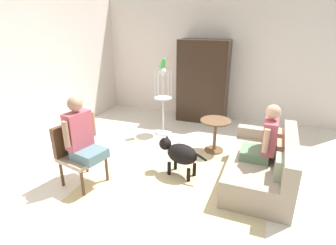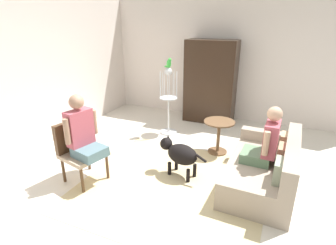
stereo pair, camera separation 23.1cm
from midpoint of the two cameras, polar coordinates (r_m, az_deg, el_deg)
ground_plane at (r=4.28m, az=3.87°, el=-11.67°), size 7.29×7.29×0.00m
back_wall at (r=6.67m, az=13.44°, el=12.67°), size 6.26×0.12×2.80m
left_wall at (r=5.57m, az=-24.19°, el=9.84°), size 0.12×6.67×2.80m
area_rug at (r=4.13m, az=2.68°, el=-12.96°), size 2.62×2.55×0.01m
couch at (r=4.25m, az=21.44°, el=-9.15°), size 0.96×1.70×0.76m
armchair at (r=4.21m, az=-16.92°, el=-4.86°), size 0.67×0.67×0.91m
person_on_couch at (r=4.03m, az=21.57°, el=-3.79°), size 0.48×0.57×0.83m
person_on_armchair at (r=3.99m, az=-16.01°, el=-1.98°), size 0.55×0.53×0.88m
round_end_table at (r=4.97m, az=11.96°, el=-2.13°), size 0.55×0.55×0.61m
dog at (r=4.19m, az=4.17°, el=-6.58°), size 0.81×0.42×0.60m
bird_cage_stand at (r=5.64m, az=1.28°, el=4.01°), size 0.37×0.37×1.40m
parrot at (r=5.45m, az=1.43°, el=12.40°), size 0.17×0.10×0.19m
armoire_cabinet at (r=6.41m, az=9.98°, el=8.43°), size 1.14×0.56×1.89m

